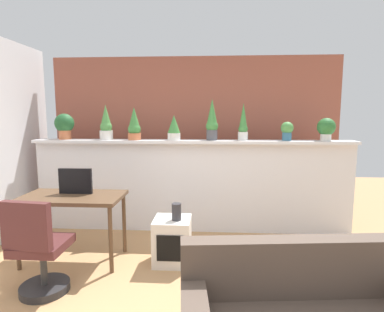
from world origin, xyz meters
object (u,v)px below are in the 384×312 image
(tv_monitor, at_px, (75,181))
(desk, at_px, (73,203))
(potted_plant_2, at_px, (134,126))
(office_chair, at_px, (39,254))
(potted_plant_4, at_px, (212,121))
(potted_plant_3, at_px, (174,128))
(potted_plant_0, at_px, (65,125))
(vase_on_shelf, at_px, (176,212))
(potted_plant_7, at_px, (326,128))
(side_cube_shelf, at_px, (172,241))
(potted_plant_6, at_px, (287,130))
(potted_plant_5, at_px, (243,124))
(potted_plant_1, at_px, (106,125))

(tv_monitor, bearing_deg, desk, -96.92)
(potted_plant_2, bearing_deg, office_chair, -106.11)
(potted_plant_4, height_order, tv_monitor, potted_plant_4)
(potted_plant_3, bearing_deg, potted_plant_2, 178.77)
(potted_plant_0, height_order, vase_on_shelf, potted_plant_0)
(potted_plant_3, relative_size, potted_plant_7, 1.13)
(potted_plant_4, distance_m, office_chair, 2.56)
(office_chair, bearing_deg, potted_plant_2, 73.89)
(tv_monitor, xyz_separation_m, side_cube_shelf, (1.09, -0.07, -0.64))
(potted_plant_6, height_order, desk, potted_plant_6)
(potted_plant_7, distance_m, side_cube_shelf, 2.48)
(potted_plant_2, bearing_deg, potted_plant_5, 1.51)
(potted_plant_1, height_order, tv_monitor, potted_plant_1)
(potted_plant_1, bearing_deg, potted_plant_5, -0.08)
(potted_plant_5, height_order, office_chair, potted_plant_5)
(potted_plant_3, distance_m, desk, 1.61)
(potted_plant_4, distance_m, side_cube_shelf, 1.68)
(desk, height_order, office_chair, office_chair)
(potted_plant_3, bearing_deg, potted_plant_6, 1.27)
(office_chair, bearing_deg, potted_plant_6, 33.61)
(potted_plant_4, bearing_deg, side_cube_shelf, -113.56)
(tv_monitor, distance_m, office_chair, 0.92)
(tv_monitor, bearing_deg, potted_plant_3, 41.52)
(potted_plant_4, xyz_separation_m, desk, (-1.53, -0.99, -0.88))
(potted_plant_6, height_order, potted_plant_7, potted_plant_7)
(potted_plant_0, height_order, side_cube_shelf, potted_plant_0)
(potted_plant_3, bearing_deg, potted_plant_1, 176.80)
(potted_plant_2, height_order, potted_plant_6, potted_plant_2)
(potted_plant_4, bearing_deg, potted_plant_7, -0.09)
(potted_plant_0, xyz_separation_m, desk, (0.53, -1.02, -0.82))
(potted_plant_2, distance_m, tv_monitor, 1.17)
(potted_plant_6, bearing_deg, vase_on_shelf, -143.47)
(potted_plant_6, distance_m, desk, 2.83)
(potted_plant_3, bearing_deg, tv_monitor, -138.48)
(potted_plant_2, distance_m, potted_plant_4, 1.06)
(potted_plant_2, distance_m, vase_on_shelf, 1.50)
(potted_plant_2, bearing_deg, desk, -115.46)
(potted_plant_3, relative_size, desk, 0.31)
(potted_plant_6, distance_m, tv_monitor, 2.74)
(potted_plant_2, distance_m, potted_plant_7, 2.57)
(potted_plant_2, distance_m, potted_plant_5, 1.48)
(potted_plant_4, bearing_deg, potted_plant_6, 0.67)
(potted_plant_0, distance_m, potted_plant_4, 2.06)
(potted_plant_0, relative_size, side_cube_shelf, 0.72)
(desk, distance_m, office_chair, 0.74)
(potted_plant_2, xyz_separation_m, potted_plant_6, (2.07, 0.02, -0.06))
(potted_plant_4, relative_size, office_chair, 0.61)
(potted_plant_2, height_order, desk, potted_plant_2)
(office_chair, bearing_deg, potted_plant_7, 28.81)
(potted_plant_2, height_order, vase_on_shelf, potted_plant_2)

